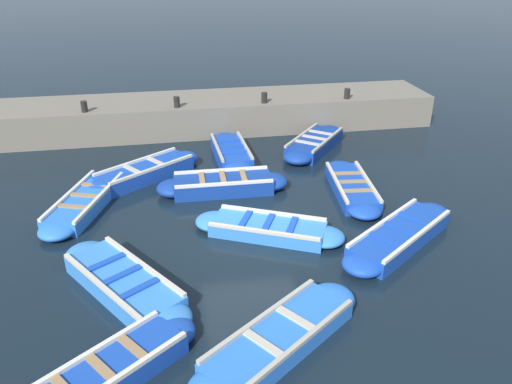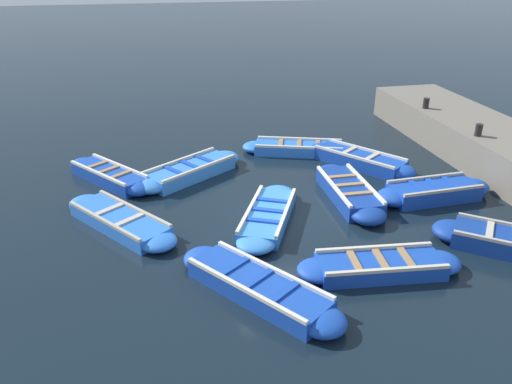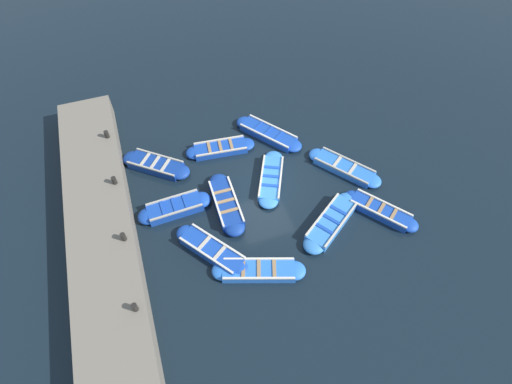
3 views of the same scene
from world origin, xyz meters
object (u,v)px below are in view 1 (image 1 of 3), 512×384
object	(u,v)px
boat_end_of_row	(123,283)
bollard_mid_north	(264,98)
boat_mid_row	(223,185)
boat_near_quay	(86,201)
boat_broadside	(400,236)
bollard_south	(84,107)
boat_bow_out	(280,339)
bollard_north	(347,94)
boat_alongside	(268,229)
boat_stern_in	(103,377)
boat_drifting	(145,172)
boat_outer_left	(352,187)
bollard_mid_south	(177,102)
boat_inner_gap	(314,144)
boat_tucked	(231,153)

from	to	relation	value
boat_end_of_row	bollard_mid_north	distance (m)	9.25
boat_mid_row	boat_near_quay	distance (m)	3.46
boat_broadside	bollard_south	xyz separation A→B (m)	(7.47, 7.35, 1.08)
boat_mid_row	boat_bow_out	xyz separation A→B (m)	(-5.79, -0.23, -0.04)
bollard_mid_north	bollard_north	bearing A→B (deg)	-90.00
boat_broadside	boat_alongside	world-z (taller)	boat_broadside
boat_stern_in	bollard_mid_north	size ratio (longest dim) A/B	8.87
boat_near_quay	bollard_mid_north	distance (m)	7.12
boat_drifting	boat_stern_in	world-z (taller)	boat_drifting
boat_end_of_row	bollard_south	xyz separation A→B (m)	(8.15, 1.55, 1.07)
boat_outer_left	bollard_mid_south	world-z (taller)	bollard_mid_south
bollard_north	boat_inner_gap	bearing A→B (deg)	137.72
boat_near_quay	bollard_north	size ratio (longest dim) A/B	10.59
boat_outer_left	boat_tucked	bearing A→B (deg)	44.76
boat_mid_row	boat_inner_gap	distance (m)	4.05
boat_stern_in	boat_outer_left	bearing A→B (deg)	-46.63
boat_near_quay	bollard_mid_south	xyz separation A→B (m)	(4.55, -2.46, 1.09)
boat_stern_in	bollard_south	world-z (taller)	bollard_south
boat_drifting	boat_broadside	size ratio (longest dim) A/B	0.95
boat_tucked	boat_bow_out	world-z (taller)	boat_tucked
boat_alongside	bollard_north	world-z (taller)	bollard_north
bollard_mid_north	bollard_mid_south	distance (m)	2.90
bollard_mid_south	bollard_south	size ratio (longest dim) A/B	1.00
bollard_north	boat_bow_out	bearing A→B (deg)	155.49
boat_bow_out	bollard_south	world-z (taller)	bollard_south
boat_outer_left	bollard_mid_north	size ratio (longest dim) A/B	9.79
boat_broadside	boat_mid_row	xyz separation A→B (m)	(3.21, 3.47, 0.02)
boat_near_quay	boat_stern_in	xyz separation A→B (m)	(-5.84, -0.95, 0.02)
boat_broadside	boat_end_of_row	bearing A→B (deg)	96.73
boat_drifting	boat_mid_row	xyz separation A→B (m)	(-1.17, -2.03, 0.00)
bollard_mid_south	boat_end_of_row	bearing A→B (deg)	170.59
boat_broadside	bollard_mid_south	distance (m)	8.76
boat_mid_row	bollard_mid_south	world-z (taller)	bollard_mid_south
boat_bow_out	bollard_north	world-z (taller)	bollard_north
boat_inner_gap	boat_broadside	bearing A→B (deg)	-177.30
bollard_north	bollard_south	size ratio (longest dim) A/B	1.00
bollard_north	bollard_mid_north	world-z (taller)	same
boat_near_quay	boat_stern_in	world-z (taller)	boat_stern_in
boat_broadside	bollard_north	world-z (taller)	bollard_north
boat_end_of_row	boat_alongside	distance (m)	3.43
boat_stern_in	boat_broadside	bearing A→B (deg)	-63.83
boat_broadside	boat_alongside	distance (m)	2.87
boat_near_quay	boat_alongside	world-z (taller)	boat_near_quay
boat_mid_row	boat_tucked	bearing A→B (deg)	-13.02
boat_drifting	boat_mid_row	size ratio (longest dim) A/B	0.97
boat_near_quay	boat_alongside	distance (m)	4.66
boat_broadside	boat_alongside	size ratio (longest dim) A/B	1.02
boat_drifting	boat_tucked	bearing A→B (deg)	-68.76
boat_tucked	bollard_mid_south	distance (m)	2.78
boat_drifting	boat_inner_gap	world-z (taller)	same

